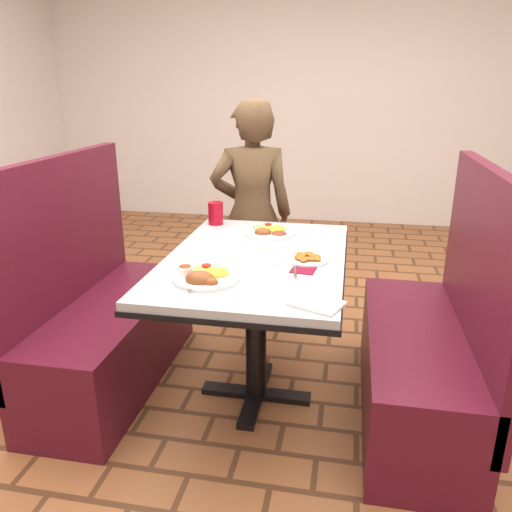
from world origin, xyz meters
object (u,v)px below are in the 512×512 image
Objects in this scene: booth_bench_left at (103,324)px; diner_person at (252,215)px; dining_table at (256,276)px; red_tumbler at (216,213)px; far_dinner_plate at (270,230)px; near_dinner_plate at (205,273)px; booth_bench_right at (428,354)px; plantain_plate at (307,259)px.

booth_bench_left is 1.14m from diner_person.
dining_table is 0.86m from booth_bench_left.
red_tumbler is at bearing 46.34° from booth_bench_left.
dining_table is 4.64× the size of far_dinner_plate.
near_dinner_plate is 0.71m from far_dinner_plate.
diner_person reaches higher than red_tumbler.
diner_person is (-0.99, 0.89, 0.38)m from booth_bench_right.
near_dinner_plate is (0.05, -1.21, 0.07)m from diner_person.
far_dinner_plate is 0.45m from plantain_plate.
booth_bench_left is at bearing 153.21° from near_dinner_plate.
diner_person is 0.57m from far_dinner_plate.
diner_person is 1.01m from plantain_plate.
far_dinner_plate is (0.20, -0.52, 0.06)m from diner_person.
booth_bench_right reaches higher than near_dinner_plate.
dining_table is at bearing -90.98° from far_dinner_plate.
far_dinner_plate is at bearing 24.18° from booth_bench_left.
booth_bench_right is 4.49× the size of near_dinner_plate.
near_dinner_plate is 1.42× the size of plantain_plate.
booth_bench_left is at bearing 180.00° from dining_table.
diner_person reaches higher than booth_bench_right.
booth_bench_right reaches higher than red_tumbler.
diner_person is 1.22m from near_dinner_plate.
booth_bench_right is at bearing 0.00° from dining_table.
diner_person reaches higher than near_dinner_plate.
booth_bench_right is at bearing 125.86° from diner_person.
red_tumbler is at bearing 136.97° from plantain_plate.
far_dinner_plate is 2.09× the size of red_tumbler.
dining_table is 0.38m from near_dinner_plate.
diner_person is 5.44× the size of far_dinner_plate.
booth_bench_right is 9.60× the size of red_tumbler.
plantain_plate is at bearing -177.48° from booth_bench_right.
far_dinner_plate reaches higher than plantain_plate.
red_tumbler is (0.47, 0.50, 0.48)m from booth_bench_left.
near_dinner_plate is (0.65, -0.33, 0.45)m from booth_bench_left.
near_dinner_plate is at bearing -102.40° from far_dinner_plate.
booth_bench_right reaches higher than plantain_plate.
red_tumbler is at bearing 59.37° from diner_person.
near_dinner_plate is (-0.15, -0.33, 0.13)m from dining_table.
booth_bench_right is at bearing 2.52° from plantain_plate.
red_tumbler reaches higher than near_dinner_plate.
dining_table is 1.01× the size of booth_bench_right.
near_dinner_plate reaches higher than dining_table.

